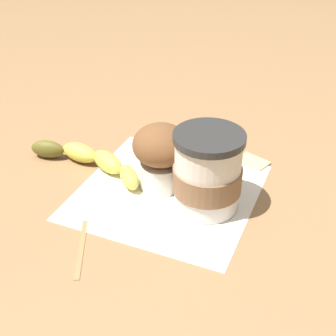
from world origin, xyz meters
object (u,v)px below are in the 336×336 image
at_px(sugar_packet, 253,161).
at_px(banana, 91,159).
at_px(coffee_cup, 207,173).
at_px(muffin, 161,153).

bearing_deg(sugar_packet, banana, 10.98).
bearing_deg(sugar_packet, coffee_cup, 60.66).
height_order(coffee_cup, banana, coffee_cup).
bearing_deg(muffin, sugar_packet, -148.73).
distance_m(banana, sugar_packet, 0.27).
relative_size(coffee_cup, sugar_packet, 2.31).
bearing_deg(muffin, banana, -16.50).
xyz_separation_m(coffee_cup, banana, (0.19, -0.08, -0.04)).
bearing_deg(banana, muffin, 163.50).
xyz_separation_m(banana, sugar_packet, (-0.26, -0.05, -0.01)).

